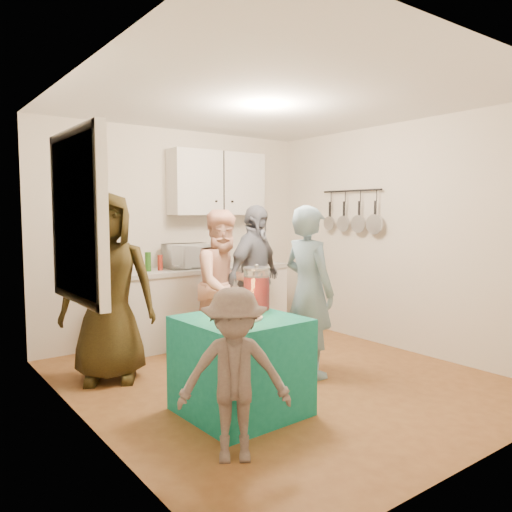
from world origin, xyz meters
TOP-DOWN VIEW (x-y plane):
  - floor at (0.00, 0.00)m, footprint 4.00×4.00m
  - ceiling at (0.00, 0.00)m, footprint 4.00×4.00m
  - back_wall at (0.00, 2.00)m, footprint 3.60×3.60m
  - left_wall at (-1.80, 0.00)m, footprint 4.00×4.00m
  - right_wall at (1.80, 0.00)m, footprint 4.00×4.00m
  - window_night at (-1.77, 0.30)m, footprint 0.04×1.00m
  - counter at (0.20, 1.70)m, footprint 2.20×0.58m
  - countertop at (0.20, 1.70)m, footprint 2.24×0.62m
  - upper_cabinet at (0.50, 1.85)m, footprint 1.30×0.30m
  - pot_rack at (1.72, 0.70)m, footprint 0.12×1.00m
  - microwave at (-0.03, 1.70)m, footprint 0.56×0.41m
  - party_table at (-0.75, -0.45)m, footprint 0.88×0.88m
  - donut_cake at (-0.78, -0.47)m, footprint 0.38×0.38m
  - punch_jar at (-0.45, -0.26)m, footprint 0.22×0.22m
  - man_birthday at (0.31, -0.08)m, footprint 0.42×0.62m
  - woman_back_left at (-1.30, 0.92)m, footprint 1.03×0.89m
  - woman_back_center at (-0.06, 0.82)m, footprint 0.79×0.62m
  - woman_back_right at (0.44, 0.97)m, footprint 1.06×0.75m
  - child_near_left at (-1.21, -1.05)m, footprint 0.83×0.74m

SIDE VIEW (x-z plane):
  - floor at x=0.00m, z-range 0.00..0.00m
  - party_table at x=-0.75m, z-range 0.00..0.76m
  - counter at x=0.20m, z-range 0.00..0.86m
  - child_near_left at x=-1.21m, z-range 0.00..1.11m
  - woman_back_center at x=-0.06m, z-range 0.00..1.61m
  - man_birthday at x=0.31m, z-range 0.00..1.65m
  - woman_back_right at x=0.44m, z-range 0.00..1.67m
  - donut_cake at x=-0.78m, z-range 0.76..0.94m
  - countertop at x=0.20m, z-range 0.86..0.91m
  - woman_back_left at x=-1.30m, z-range 0.00..1.77m
  - punch_jar at x=-0.45m, z-range 0.76..1.10m
  - microwave at x=-0.03m, z-range 0.91..1.21m
  - back_wall at x=0.00m, z-range 1.30..1.30m
  - left_wall at x=-1.80m, z-range 1.30..1.30m
  - right_wall at x=1.80m, z-range 1.30..1.30m
  - window_night at x=-1.77m, z-range 0.95..2.15m
  - pot_rack at x=1.72m, z-range 1.30..1.90m
  - upper_cabinet at x=0.50m, z-range 1.55..2.35m
  - ceiling at x=0.00m, z-range 2.60..2.60m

